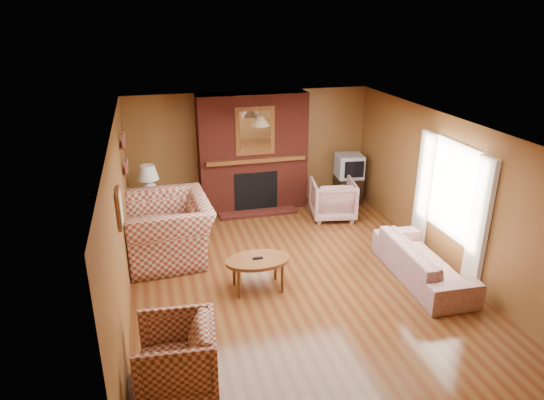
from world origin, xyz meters
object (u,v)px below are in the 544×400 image
object	(u,v)px
table_lamp	(148,180)
floral_armchair	(333,199)
coffee_table	(258,262)
floral_sofa	(423,261)
side_table	(152,213)
fireplace	(253,154)
plaid_loveseat	(168,229)
crt_tv	(349,166)
plaid_armchair	(176,356)
tv_stand	(348,189)

from	to	relation	value
table_lamp	floral_armchair	bearing A→B (deg)	-5.84
floral_armchair	coffee_table	xyz separation A→B (m)	(-2.05, -2.25, 0.05)
floral_sofa	side_table	world-z (taller)	side_table
floral_armchair	table_lamp	bearing A→B (deg)	4.46
fireplace	floral_sofa	bearing A→B (deg)	-61.47
plaid_loveseat	table_lamp	xyz separation A→B (m)	(-0.25, 1.24, 0.47)
floral_sofa	floral_armchair	size ratio (longest dim) A/B	2.36
fireplace	crt_tv	distance (m)	2.09
floral_sofa	table_lamp	world-z (taller)	table_lamp
fireplace	floral_sofa	xyz separation A→B (m)	(1.90, -3.50, -0.89)
plaid_loveseat	side_table	bearing A→B (deg)	-172.37
table_lamp	floral_sofa	bearing A→B (deg)	-36.51
fireplace	plaid_armchair	bearing A→B (deg)	-111.73
fireplace	tv_stand	bearing A→B (deg)	-5.15
side_table	tv_stand	distance (m)	4.16
fireplace	floral_armchair	distance (m)	1.86
plaid_armchair	floral_sofa	xyz separation A→B (m)	(3.85, 1.40, -0.10)
plaid_armchair	coffee_table	bearing A→B (deg)	147.95
floral_armchair	tv_stand	bearing A→B (deg)	-121.21
floral_sofa	coffee_table	bearing A→B (deg)	84.13
floral_armchair	crt_tv	size ratio (longest dim) A/B	1.47
coffee_table	side_table	size ratio (longest dim) A/B	1.56
plaid_armchair	tv_stand	world-z (taller)	plaid_armchair
coffee_table	tv_stand	distance (m)	4.00
plaid_armchair	crt_tv	bearing A→B (deg)	144.59
floral_sofa	coffee_table	distance (m)	2.56
fireplace	plaid_loveseat	bearing A→B (deg)	-136.20
coffee_table	side_table	xyz separation A→B (m)	(-1.47, 2.61, -0.13)
floral_sofa	tv_stand	bearing A→B (deg)	-0.66
fireplace	tv_stand	distance (m)	2.25
floral_sofa	plaid_armchair	bearing A→B (deg)	111.89
crt_tv	side_table	bearing A→B (deg)	-175.26
coffee_table	tv_stand	world-z (taller)	tv_stand
side_table	tv_stand	size ratio (longest dim) A/B	1.09
floral_armchair	coffee_table	distance (m)	3.05
plaid_loveseat	coffee_table	size ratio (longest dim) A/B	1.62
fireplace	floral_armchair	world-z (taller)	fireplace
coffee_table	floral_armchair	bearing A→B (deg)	47.64
crt_tv	floral_sofa	bearing A→B (deg)	-92.60
crt_tv	plaid_armchair	bearing A→B (deg)	-130.38
tv_stand	coffee_table	bearing A→B (deg)	-131.76
floral_sofa	tv_stand	distance (m)	3.31
coffee_table	plaid_armchair	bearing A→B (deg)	-127.03
plaid_loveseat	plaid_armchair	size ratio (longest dim) A/B	1.80
plaid_armchair	fireplace	bearing A→B (deg)	163.25
plaid_armchair	side_table	distance (m)	4.36
crt_tv	fireplace	bearing A→B (deg)	174.70
coffee_table	crt_tv	xyz separation A→B (m)	(2.68, 2.96, 0.37)
tv_stand	floral_sofa	bearing A→B (deg)	-92.19
plaid_loveseat	plaid_armchair	bearing A→B (deg)	-5.62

